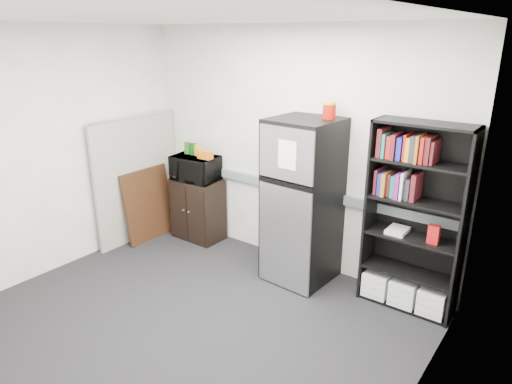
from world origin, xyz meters
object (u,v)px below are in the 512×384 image
Objects in this scene: cabinet at (198,209)px; refrigerator at (302,202)px; bookshelf at (415,220)px; microwave at (195,168)px; cubicle_partition at (138,178)px.

refrigerator is (1.63, -0.08, 0.49)m from cabinet.
bookshelf is 2.78m from microwave.
bookshelf reaches higher than microwave.
cubicle_partition is at bearing -155.48° from microwave.
cubicle_partition is at bearing -171.94° from bookshelf.
bookshelf is 2.28× the size of cabinet.
cubicle_partition is 0.78m from microwave.
microwave is (0.65, 0.40, 0.16)m from cubicle_partition.
microwave is (0.00, -0.02, 0.56)m from cabinet.
microwave reaches higher than cabinet.
bookshelf reaches higher than refrigerator.
microwave is 1.63m from refrigerator.
bookshelf reaches higher than cabinet.
cabinet is at bearing 82.54° from microwave.
cabinet is 0.56m from microwave.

